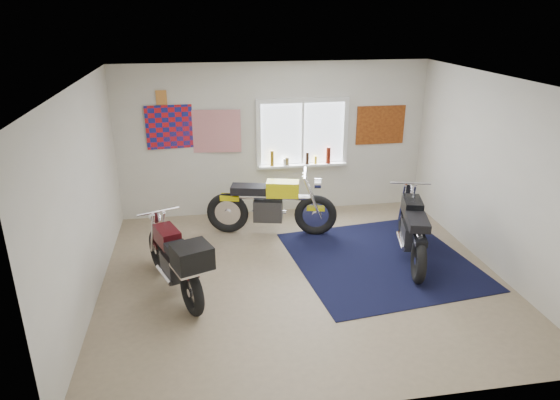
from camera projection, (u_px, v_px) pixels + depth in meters
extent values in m
plane|color=#9E896B|center=(302.00, 276.00, 7.04)|extent=(5.50, 5.50, 0.00)
plane|color=white|center=(305.00, 81.00, 6.07)|extent=(5.50, 5.50, 0.00)
plane|color=silver|center=(274.00, 140.00, 8.86)|extent=(5.50, 0.00, 5.50)
plane|color=silver|center=(364.00, 282.00, 4.25)|extent=(5.50, 0.00, 5.50)
plane|color=silver|center=(85.00, 198.00, 6.14)|extent=(0.00, 5.00, 5.00)
plane|color=silver|center=(496.00, 175.00, 6.97)|extent=(0.00, 5.00, 5.00)
cube|color=black|center=(381.00, 260.00, 7.48)|extent=(2.79, 2.88, 0.01)
cube|color=white|center=(302.00, 133.00, 8.88)|extent=(1.50, 0.02, 1.10)
cube|color=white|center=(303.00, 100.00, 8.66)|extent=(1.66, 0.06, 0.08)
cube|color=white|center=(302.00, 165.00, 9.08)|extent=(1.66, 0.06, 0.08)
cube|color=white|center=(258.00, 135.00, 8.75)|extent=(0.08, 0.06, 1.10)
cube|color=white|center=(345.00, 132.00, 8.99)|extent=(0.08, 0.06, 1.10)
cube|color=white|center=(302.00, 134.00, 8.87)|extent=(0.04, 0.06, 1.10)
cube|color=white|center=(303.00, 165.00, 9.02)|extent=(1.60, 0.16, 0.04)
cylinder|color=#896114|center=(272.00, 158.00, 8.87)|extent=(0.07, 0.07, 0.28)
cylinder|color=white|center=(285.00, 162.00, 8.93)|extent=(0.06, 0.06, 0.12)
cylinder|color=black|center=(307.00, 158.00, 8.98)|extent=(0.06, 0.06, 0.22)
cylinder|color=gold|center=(316.00, 160.00, 9.01)|extent=(0.05, 0.05, 0.14)
cylinder|color=maroon|center=(328.00, 155.00, 9.02)|extent=(0.09, 0.09, 0.30)
cylinder|color=brown|center=(287.00, 161.00, 8.93)|extent=(0.07, 0.07, 0.15)
plane|color=red|center=(176.00, 127.00, 8.47)|extent=(1.00, 0.07, 1.00)
plane|color=red|center=(215.00, 131.00, 8.59)|extent=(0.90, 0.09, 0.90)
cube|color=#C37A37|center=(161.00, 98.00, 8.26)|extent=(0.18, 0.02, 0.24)
cube|color=#A54C14|center=(380.00, 125.00, 9.06)|extent=(0.90, 0.03, 0.70)
torus|color=black|center=(316.00, 215.00, 8.22)|extent=(0.71, 0.29, 0.70)
torus|color=black|center=(228.00, 213.00, 8.31)|extent=(0.71, 0.29, 0.70)
cylinder|color=white|center=(316.00, 215.00, 8.22)|extent=(0.14, 0.13, 0.12)
cylinder|color=white|center=(228.00, 213.00, 8.31)|extent=(0.14, 0.13, 0.12)
cylinder|color=white|center=(271.00, 197.00, 8.16)|extent=(1.31, 0.39, 0.09)
cube|color=#2B2B2D|center=(268.00, 210.00, 8.24)|extent=(0.53, 0.39, 0.36)
cylinder|color=white|center=(269.00, 212.00, 8.44)|extent=(0.58, 0.20, 0.07)
cube|color=#D7CC0B|center=(283.00, 189.00, 8.09)|extent=(0.57, 0.38, 0.25)
cube|color=black|center=(249.00, 189.00, 8.13)|extent=(0.63, 0.42, 0.13)
cube|color=#D7CC0B|center=(230.00, 197.00, 8.21)|extent=(0.34, 0.23, 0.08)
cube|color=#D7CC0B|center=(316.00, 208.00, 8.18)|extent=(0.32, 0.21, 0.05)
cylinder|color=white|center=(305.00, 173.00, 7.97)|extent=(0.18, 0.64, 0.04)
cylinder|color=white|center=(318.00, 183.00, 8.02)|extent=(0.14, 0.19, 0.17)
torus|color=black|center=(405.00, 221.00, 8.10)|extent=(0.29, 0.64, 0.63)
torus|color=black|center=(419.00, 261.00, 6.80)|extent=(0.29, 0.64, 0.63)
cylinder|color=white|center=(405.00, 221.00, 8.10)|extent=(0.12, 0.13, 0.11)
cylinder|color=white|center=(419.00, 261.00, 6.80)|extent=(0.12, 0.13, 0.11)
cylinder|color=white|center=(413.00, 220.00, 7.34)|extent=(0.41, 1.24, 0.09)
cube|color=#2B2B2D|center=(412.00, 235.00, 7.37)|extent=(0.39, 0.51, 0.34)
cylinder|color=white|center=(401.00, 241.00, 7.42)|extent=(0.21, 0.55, 0.07)
cube|color=black|center=(412.00, 207.00, 7.45)|extent=(0.38, 0.55, 0.24)
cube|color=black|center=(418.00, 222.00, 6.97)|extent=(0.41, 0.60, 0.12)
cube|color=black|center=(420.00, 240.00, 6.74)|extent=(0.23, 0.33, 0.08)
cube|color=black|center=(405.00, 214.00, 8.06)|extent=(0.21, 0.31, 0.05)
cylinder|color=white|center=(410.00, 183.00, 7.68)|extent=(0.61, 0.19, 0.04)
cylinder|color=white|center=(408.00, 188.00, 7.92)|extent=(0.18, 0.14, 0.16)
torus|color=black|center=(159.00, 250.00, 7.13)|extent=(0.33, 0.61, 0.61)
torus|color=black|center=(192.00, 292.00, 6.08)|extent=(0.33, 0.61, 0.61)
cylinder|color=white|center=(159.00, 250.00, 7.13)|extent=(0.12, 0.13, 0.10)
cylinder|color=white|center=(192.00, 292.00, 6.08)|extent=(0.12, 0.13, 0.10)
cylinder|color=white|center=(172.00, 250.00, 6.50)|extent=(0.51, 1.14, 0.08)
cube|color=#2B2B2D|center=(175.00, 266.00, 6.54)|extent=(0.40, 0.49, 0.32)
cylinder|color=white|center=(164.00, 275.00, 6.50)|extent=(0.25, 0.51, 0.07)
cube|color=#38090C|center=(167.00, 236.00, 6.59)|extent=(0.40, 0.53, 0.23)
cube|color=black|center=(180.00, 253.00, 6.20)|extent=(0.43, 0.58, 0.11)
cube|color=#38090C|center=(189.00, 271.00, 6.02)|extent=(0.24, 0.32, 0.08)
cube|color=#38090C|center=(158.00, 243.00, 7.09)|extent=(0.22, 0.29, 0.05)
cylinder|color=white|center=(158.00, 211.00, 6.76)|extent=(0.56, 0.24, 0.03)
cylinder|color=white|center=(155.00, 217.00, 6.97)|extent=(0.17, 0.14, 0.15)
cube|color=black|center=(192.00, 257.00, 5.81)|extent=(0.54, 0.52, 0.28)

